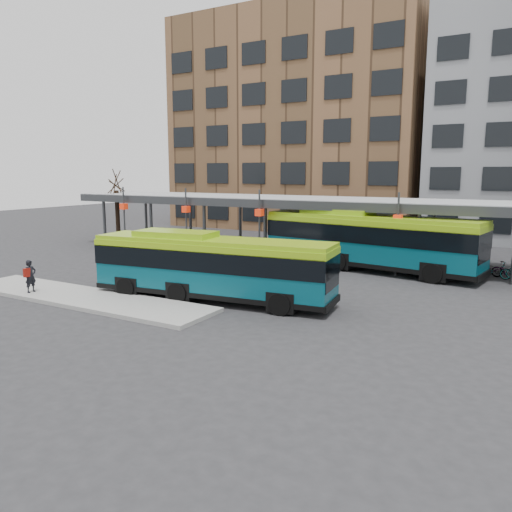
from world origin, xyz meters
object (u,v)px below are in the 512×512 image
(bus_front, at_px, (211,265))
(pedestrian, at_px, (30,276))
(tree, at_px, (118,214))
(bus_rear, at_px, (368,239))

(bus_front, distance_m, pedestrian, 8.83)
(tree, xyz_separation_m, bus_front, (17.88, -12.09, -0.78))
(tree, distance_m, bus_rear, 22.10)
(tree, height_order, bus_front, tree)
(tree, height_order, bus_rear, tree)
(tree, height_order, pedestrian, tree)
(pedestrian, bearing_deg, tree, 33.70)
(bus_rear, bearing_deg, bus_front, -102.79)
(bus_rear, bearing_deg, pedestrian, -121.79)
(tree, relative_size, bus_front, 0.48)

